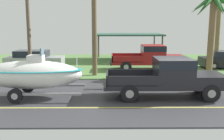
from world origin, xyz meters
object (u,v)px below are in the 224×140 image
at_px(utility_pole, 28,8).
at_px(palm_tree_near_left, 213,12).
at_px(parked_sedan_far, 34,59).
at_px(palm_tree_far_right, 219,6).
at_px(parked_pickup_background, 152,56).
at_px(carport_awning, 128,35).
at_px(boat_on_trailer, 31,74).
at_px(pickup_truck_towing, 172,76).

bearing_deg(utility_pole, palm_tree_near_left, 4.69).
bearing_deg(utility_pole, parked_sedan_far, 102.12).
height_order(palm_tree_far_right, utility_pole, utility_pole).
distance_m(parked_pickup_background, carport_awning, 6.06).
bearing_deg(carport_awning, palm_tree_far_right, 3.67).
bearing_deg(utility_pole, palm_tree_far_right, 29.73).
distance_m(carport_awning, palm_tree_near_left, 9.19).
distance_m(parked_pickup_background, utility_pole, 9.37).
xyz_separation_m(boat_on_trailer, palm_tree_near_left, (10.61, 6.00, 3.10)).
distance_m(boat_on_trailer, parked_sedan_far, 9.27).
distance_m(pickup_truck_towing, parked_pickup_background, 7.63).
bearing_deg(palm_tree_near_left, parked_sedan_far, 167.11).
relative_size(parked_sedan_far, palm_tree_far_right, 0.65).
distance_m(boat_on_trailer, parked_pickup_background, 10.25).
bearing_deg(utility_pole, parked_pickup_background, 17.45).
height_order(carport_awning, palm_tree_near_left, palm_tree_near_left).
distance_m(pickup_truck_towing, utility_pole, 10.09).
xyz_separation_m(carport_awning, palm_tree_near_left, (5.21, -7.35, 1.79)).
relative_size(parked_pickup_background, parked_sedan_far, 1.26).
bearing_deg(carport_awning, parked_sedan_far, -150.41).
height_order(pickup_truck_towing, boat_on_trailer, boat_on_trailer).
bearing_deg(carport_awning, palm_tree_near_left, -54.67).
height_order(carport_awning, palm_tree_far_right, palm_tree_far_right).
bearing_deg(palm_tree_far_right, carport_awning, -176.33).
relative_size(boat_on_trailer, parked_pickup_background, 1.07).
xyz_separation_m(pickup_truck_towing, parked_sedan_far, (-8.93, 8.96, -0.36)).
height_order(parked_sedan_far, palm_tree_near_left, palm_tree_near_left).
bearing_deg(parked_sedan_far, parked_pickup_background, -8.25).
distance_m(carport_awning, palm_tree_far_right, 9.15).
xyz_separation_m(parked_pickup_background, carport_awning, (-1.46, 5.72, 1.36)).
height_order(boat_on_trailer, parked_sedan_far, boat_on_trailer).
distance_m(parked_pickup_background, palm_tree_far_right, 10.43).
bearing_deg(utility_pole, boat_on_trailer, -73.45).
xyz_separation_m(carport_awning, utility_pole, (-6.88, -8.34, 2.00)).
distance_m(parked_sedan_far, utility_pole, 5.51).
relative_size(parked_pickup_background, palm_tree_far_right, 0.82).
bearing_deg(parked_sedan_far, utility_pole, -77.88).
bearing_deg(parked_sedan_far, palm_tree_far_right, 16.75).
xyz_separation_m(carport_awning, palm_tree_far_right, (8.71, 0.56, 2.74)).
height_order(pickup_truck_towing, parked_pickup_background, parked_pickup_background).
bearing_deg(palm_tree_far_right, pickup_truck_towing, -118.36).
height_order(parked_pickup_background, utility_pole, utility_pole).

